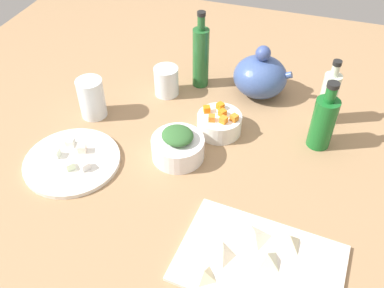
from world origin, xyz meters
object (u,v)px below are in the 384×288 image
plate_tofu (72,161)px  bottle_0 (323,121)px  cutting_board (260,263)px  bowl_greens (178,148)px  drinking_glass_1 (92,98)px  teapot (260,76)px  bottle_2 (328,97)px  bowl_carrots (219,124)px  drinking_glass_0 (166,81)px  bottle_1 (201,56)px

plate_tofu → bottle_0: size_ratio=1.24×
bottle_0 → cutting_board: bearing=-100.7°
bowl_greens → drinking_glass_1: 31.09cm
plate_tofu → teapot: (40.38, 45.55, 5.94)cm
bottle_2 → cutting_board: bearing=-98.9°
cutting_board → teapot: (-12.24, 60.04, 6.04)cm
bottle_0 → bottle_2: bearing=88.3°
cutting_board → bowl_carrots: bowl_carrots is taller
plate_tofu → drinking_glass_0: 39.20cm
drinking_glass_0 → drinking_glass_1: 23.71cm
teapot → cutting_board: bearing=-78.5°
teapot → bottle_0: 27.24cm
bottle_2 → bowl_greens: bearing=-142.2°
cutting_board → drinking_glass_1: size_ratio=2.83×
plate_tofu → bowl_carrots: (33.28, 24.18, 2.16)cm
plate_tofu → bottle_2: bottle_2 is taller
teapot → bottle_2: bottle_2 is taller
cutting_board → drinking_glass_0: (-39.82, 51.33, 4.07)cm
drinking_glass_0 → plate_tofu: bearing=-109.2°
drinking_glass_0 → drinking_glass_1: drinking_glass_1 is taller
cutting_board → bowl_greens: bowl_greens is taller
cutting_board → bottle_0: 43.23cm
teapot → bottle_0: (20.18, -18.23, 1.55)cm
cutting_board → bottle_1: bearing=117.7°
plate_tofu → bottle_0: 66.86cm
bottle_1 → bowl_carrots: bearing=-60.2°
bottle_0 → drinking_glass_1: size_ratio=1.68×
bowl_carrots → drinking_glass_0: size_ratio=1.37×
cutting_board → teapot: size_ratio=1.90×
teapot → bottle_1: bottle_1 is taller
bottle_1 → drinking_glass_1: size_ratio=2.07×
teapot → bottle_0: bottle_0 is taller
bowl_carrots → bottle_0: bottle_0 is taller
teapot → drinking_glass_0: teapot is taller
cutting_board → bowl_carrots: 43.29cm
plate_tofu → bottle_2: (60.88, 38.30, 7.74)cm
bowl_greens → drinking_glass_1: (-29.56, 9.14, 3.02)cm
bowl_greens → drinking_glass_0: 28.94cm
bottle_2 → drinking_glass_1: bottle_2 is taller
drinking_glass_1 → teapot: bearing=29.9°
cutting_board → bowl_greens: bearing=136.7°
teapot → bottle_2: bearing=-19.5°
bowl_greens → bottle_1: bearing=97.1°
plate_tofu → bottle_2: bearing=32.2°
bowl_carrots → bottle_1: bottle_1 is taller
plate_tofu → bottle_1: bearing=64.6°
bowl_greens → drinking_glass_0: bearing=116.4°
bottle_0 → drinking_glass_0: bearing=168.7°
bottle_0 → drinking_glass_1: bottle_0 is taller
cutting_board → teapot: 61.57cm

